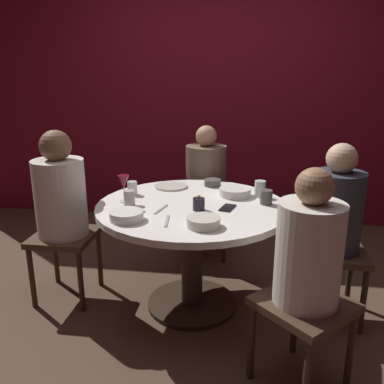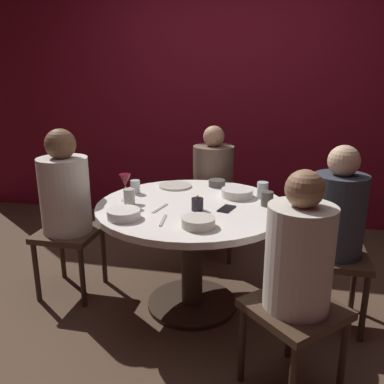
% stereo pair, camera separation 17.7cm
% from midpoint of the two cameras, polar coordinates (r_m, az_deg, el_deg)
% --- Properties ---
extents(ground_plane, '(8.00, 8.00, 0.00)m').
position_cam_midpoint_polar(ground_plane, '(2.85, 1.85, -15.67)').
color(ground_plane, '#4C3828').
extents(back_wall, '(6.00, 0.10, 2.60)m').
position_cam_midpoint_polar(back_wall, '(4.18, 6.54, 13.44)').
color(back_wall, maroon).
rests_on(back_wall, ground).
extents(dining_table, '(1.21, 1.21, 0.72)m').
position_cam_midpoint_polar(dining_table, '(2.60, 1.96, -5.28)').
color(dining_table, silver).
rests_on(dining_table, ground).
extents(seated_diner_left, '(0.40, 0.40, 1.17)m').
position_cam_midpoint_polar(seated_diner_left, '(2.82, -15.84, -0.45)').
color(seated_diner_left, '#3F2D1E').
rests_on(seated_diner_left, ground).
extents(seated_diner_back, '(0.40, 0.40, 1.11)m').
position_cam_midpoint_polar(seated_diner_back, '(3.34, 4.54, 2.17)').
color(seated_diner_back, '#3F2D1E').
rests_on(seated_diner_back, ground).
extents(seated_diner_right, '(0.40, 0.40, 1.13)m').
position_cam_midpoint_polar(seated_diner_right, '(2.55, 21.83, -3.41)').
color(seated_diner_right, '#3F2D1E').
rests_on(seated_diner_right, ground).
extents(seated_diner_front_right, '(0.57, 0.57, 1.13)m').
position_cam_midpoint_polar(seated_diner_front_right, '(1.94, 17.45, -9.42)').
color(seated_diner_front_right, '#3F2D1E').
rests_on(seated_diner_front_right, ground).
extents(candle_holder, '(0.07, 0.07, 0.10)m').
position_cam_midpoint_polar(candle_holder, '(2.42, 2.86, -1.75)').
color(candle_holder, black).
rests_on(candle_holder, dining_table).
extents(wine_glass, '(0.08, 0.08, 0.18)m').
position_cam_midpoint_polar(wine_glass, '(2.60, -7.54, 1.49)').
color(wine_glass, silver).
rests_on(wine_glass, dining_table).
extents(dinner_plate, '(0.24, 0.24, 0.01)m').
position_cam_midpoint_polar(dinner_plate, '(2.92, -0.69, 0.87)').
color(dinner_plate, beige).
rests_on(dinner_plate, dining_table).
extents(cell_phone, '(0.10, 0.15, 0.01)m').
position_cam_midpoint_polar(cell_phone, '(2.46, 6.98, -2.37)').
color(cell_phone, black).
rests_on(cell_phone, dining_table).
extents(bowl_serving_large, '(0.19, 0.19, 0.05)m').
position_cam_midpoint_polar(bowl_serving_large, '(2.31, -7.49, -3.13)').
color(bowl_serving_large, silver).
rests_on(bowl_serving_large, dining_table).
extents(bowl_salad_center, '(0.21, 0.21, 0.05)m').
position_cam_midpoint_polar(bowl_salad_center, '(2.71, 8.28, -0.14)').
color(bowl_salad_center, silver).
rests_on(bowl_salad_center, dining_table).
extents(bowl_small_white, '(0.18, 0.18, 0.05)m').
position_cam_midpoint_polar(bowl_small_white, '(2.17, 3.23, -4.31)').
color(bowl_small_white, beige).
rests_on(bowl_small_white, dining_table).
extents(bowl_sauce_side, '(0.12, 0.12, 0.05)m').
position_cam_midpoint_polar(bowl_sauce_side, '(2.94, 5.26, 1.25)').
color(bowl_sauce_side, '#4C4742').
rests_on(bowl_sauce_side, dining_table).
extents(cup_near_candle, '(0.07, 0.07, 0.11)m').
position_cam_midpoint_polar(cup_near_candle, '(2.49, -6.87, -0.88)').
color(cup_near_candle, '#B2ADA3').
rests_on(cup_near_candle, dining_table).
extents(cup_by_left_diner, '(0.07, 0.07, 0.09)m').
position_cam_midpoint_polar(cup_by_left_diner, '(2.77, -6.23, 0.72)').
color(cup_by_left_diner, silver).
rests_on(cup_by_left_diner, dining_table).
extents(cup_by_right_diner, '(0.08, 0.08, 0.09)m').
position_cam_midpoint_polar(cup_by_right_diner, '(2.56, 12.55, -0.96)').
color(cup_by_right_diner, '#4C4742').
rests_on(cup_by_right_diner, dining_table).
extents(cup_center_front, '(0.07, 0.07, 0.11)m').
position_cam_midpoint_polar(cup_center_front, '(2.70, 11.82, 0.22)').
color(cup_center_front, silver).
rests_on(cup_center_front, dining_table).
extents(fork_near_plate, '(0.04, 0.18, 0.01)m').
position_cam_midpoint_polar(fork_near_plate, '(2.26, -1.90, -4.04)').
color(fork_near_plate, '#B7B7BC').
rests_on(fork_near_plate, dining_table).
extents(knife_near_plate, '(0.05, 0.18, 0.01)m').
position_cam_midpoint_polar(knife_near_plate, '(2.45, -2.52, -2.35)').
color(knife_near_plate, '#B7B7BC').
rests_on(knife_near_plate, dining_table).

